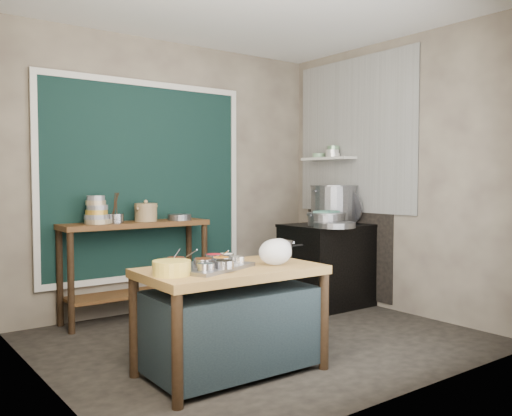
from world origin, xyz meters
TOP-DOWN VIEW (x-y plane):
  - floor at (0.00, 0.00)m, footprint 3.50×3.00m
  - back_wall at (0.00, 1.51)m, footprint 3.50×0.02m
  - left_wall at (-1.76, 0.00)m, footprint 0.02×3.00m
  - right_wall at (1.76, 0.00)m, footprint 0.02×3.00m
  - ceiling at (0.00, 0.00)m, footprint 3.50×3.00m
  - curtain_panel at (-0.35, 1.47)m, footprint 2.10×0.02m
  - curtain_frame at (-0.35, 1.46)m, footprint 2.22×0.03m
  - tile_panel at (1.74, 0.55)m, footprint 0.02×1.70m
  - soot_patch at (1.74, 0.65)m, footprint 0.01×1.30m
  - wall_shelf at (1.63, 0.85)m, footprint 0.22×0.70m
  - prep_table at (-0.65, -0.52)m, footprint 1.26×0.75m
  - back_counter at (-0.55, 1.28)m, footprint 1.45×0.40m
  - stove_block at (1.35, 0.55)m, footprint 0.90×0.68m
  - stove_top at (1.35, 0.55)m, footprint 0.92×0.69m
  - condiment_tray at (-0.82, -0.49)m, footprint 0.67×0.58m
  - condiment_bowls at (-0.80, -0.51)m, footprint 0.53×0.42m
  - yellow_basin at (-1.13, -0.57)m, footprint 0.28×0.28m
  - saucepan at (-0.04, -0.31)m, footprint 0.23×0.23m
  - plastic_bag_a at (-0.34, -0.64)m, footprint 0.32×0.30m
  - plastic_bag_b at (-0.12, -0.40)m, footprint 0.25×0.23m
  - bowl_stack at (-0.94, 1.26)m, footprint 0.23×0.23m
  - utensil_cup at (-0.77, 1.24)m, footprint 0.15×0.15m
  - ceramic_crock at (-0.44, 1.27)m, footprint 0.31×0.31m
  - wide_bowl at (-0.10, 1.21)m, footprint 0.31×0.31m
  - stock_pot at (1.53, 0.66)m, footprint 0.60×0.60m
  - pot_lid at (1.65, 0.54)m, footprint 0.12×0.40m
  - steamer at (1.22, 0.45)m, footprint 0.49×0.49m
  - green_cloth at (1.22, 0.45)m, footprint 0.28×0.24m
  - shallow_pan at (1.11, 0.22)m, footprint 0.50×0.50m
  - shelf_bowl_stack at (1.63, 0.78)m, footprint 0.16×0.16m
  - shelf_bowl_green at (1.63, 1.01)m, footprint 0.16×0.16m

SIDE VIEW (x-z plane):
  - floor at x=0.00m, z-range -0.02..0.00m
  - prep_table at x=-0.65m, z-range 0.00..0.75m
  - stove_block at x=1.35m, z-range 0.00..0.85m
  - back_counter at x=-0.55m, z-range 0.00..0.95m
  - soot_patch at x=1.74m, z-range 0.05..1.35m
  - condiment_tray at x=-0.82m, z-range 0.75..0.78m
  - yellow_basin at x=-1.13m, z-range 0.75..0.84m
  - condiment_bowls at x=-0.80m, z-range 0.77..0.83m
  - saucepan at x=-0.04m, z-range 0.75..0.87m
  - plastic_bag_b at x=-0.12m, z-range 0.75..0.91m
  - plastic_bag_a at x=-0.34m, z-range 0.75..0.94m
  - stove_top at x=1.35m, z-range 0.85..0.88m
  - shallow_pan at x=1.11m, z-range 0.88..0.94m
  - steamer at x=1.22m, z-range 0.88..1.02m
  - wide_bowl at x=-0.10m, z-range 0.95..1.01m
  - utensil_cup at x=-0.77m, z-range 0.95..1.04m
  - green_cloth at x=1.22m, z-range 1.02..1.03m
  - ceramic_crock at x=-0.44m, z-range 0.95..1.11m
  - bowl_stack at x=-0.94m, z-range 0.93..1.20m
  - pot_lid at x=1.65m, z-range 0.88..1.27m
  - stock_pot at x=1.53m, z-range 0.88..1.30m
  - curtain_panel at x=-0.35m, z-range 0.40..2.30m
  - curtain_frame at x=-0.35m, z-range 0.34..2.36m
  - back_wall at x=0.00m, z-range 0.00..2.80m
  - left_wall at x=-1.76m, z-range 0.00..2.80m
  - right_wall at x=1.76m, z-range 0.00..2.80m
  - wall_shelf at x=1.63m, z-range 1.59..1.61m
  - shelf_bowl_green at x=1.63m, z-range 1.61..1.67m
  - shelf_bowl_stack at x=1.63m, z-range 1.61..1.74m
  - tile_panel at x=1.74m, z-range 1.00..2.70m
  - ceiling at x=0.00m, z-range 2.80..2.82m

